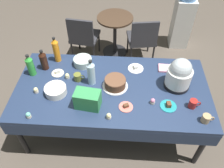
# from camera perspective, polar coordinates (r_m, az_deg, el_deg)

# --- Properties ---
(ground) EXTENTS (9.00, 9.00, 0.00)m
(ground) POSITION_cam_1_polar(r_m,az_deg,el_deg) (3.16, -0.00, -10.10)
(ground) COLOR brown
(potluck_table) EXTENTS (2.20, 1.10, 0.75)m
(potluck_table) POSITION_cam_1_polar(r_m,az_deg,el_deg) (2.62, -0.00, -1.70)
(potluck_table) COLOR navy
(potluck_table) RESTS_ON ground
(frosted_layer_cake) EXTENTS (0.29, 0.29, 0.12)m
(frosted_layer_cake) POSITION_cam_1_polar(r_m,az_deg,el_deg) (2.54, 0.80, 0.24)
(frosted_layer_cake) COLOR silver
(frosted_layer_cake) RESTS_ON potluck_table
(slow_cooker) EXTENTS (0.29, 0.29, 0.38)m
(slow_cooker) POSITION_cam_1_polar(r_m,az_deg,el_deg) (2.57, 16.58, 2.32)
(slow_cooker) COLOR black
(slow_cooker) RESTS_ON potluck_table
(glass_salad_bowl) EXTENTS (0.23, 0.23, 0.09)m
(glass_salad_bowl) POSITION_cam_1_polar(r_m,az_deg,el_deg) (2.85, -7.36, 5.63)
(glass_salad_bowl) COLOR #B2C6BC
(glass_salad_bowl) RESTS_ON potluck_table
(ceramic_snack_bowl) EXTENTS (0.24, 0.24, 0.09)m
(ceramic_snack_bowl) POSITION_cam_1_polar(r_m,az_deg,el_deg) (2.56, -13.99, -1.55)
(ceramic_snack_bowl) COLOR silver
(ceramic_snack_bowl) RESTS_ON potluck_table
(dessert_plate_coral) EXTENTS (0.15, 0.15, 0.04)m
(dessert_plate_coral) POSITION_cam_1_polar(r_m,az_deg,el_deg) (2.38, 3.52, -5.69)
(dessert_plate_coral) COLOR #E07266
(dessert_plate_coral) RESTS_ON potluck_table
(dessert_plate_white) EXTENTS (0.19, 0.19, 0.06)m
(dessert_plate_white) POSITION_cam_1_polar(r_m,az_deg,el_deg) (2.80, 5.98, 4.05)
(dessert_plate_white) COLOR white
(dessert_plate_white) RESTS_ON potluck_table
(dessert_plate_cream) EXTENTS (0.15, 0.15, 0.05)m
(dessert_plate_cream) POSITION_cam_1_polar(r_m,az_deg,el_deg) (2.80, -13.50, 2.79)
(dessert_plate_cream) COLOR beige
(dessert_plate_cream) RESTS_ON potluck_table
(dessert_plate_teal) EXTENTS (0.17, 0.17, 0.05)m
(dessert_plate_teal) POSITION_cam_1_polar(r_m,az_deg,el_deg) (2.45, 14.01, -5.28)
(dessert_plate_teal) COLOR teal
(dessert_plate_teal) RESTS_ON potluck_table
(cupcake_mint) EXTENTS (0.05, 0.05, 0.07)m
(cupcake_mint) POSITION_cam_1_polar(r_m,az_deg,el_deg) (2.28, -0.82, -8.08)
(cupcake_mint) COLOR beige
(cupcake_mint) RESTS_ON potluck_table
(cupcake_lemon) EXTENTS (0.05, 0.05, 0.07)m
(cupcake_lemon) POSITION_cam_1_polar(r_m,az_deg,el_deg) (2.64, -18.61, -1.48)
(cupcake_lemon) COLOR beige
(cupcake_lemon) RESTS_ON potluck_table
(cupcake_rose) EXTENTS (0.05, 0.05, 0.07)m
(cupcake_rose) POSITION_cam_1_polar(r_m,az_deg,el_deg) (2.71, -11.20, 1.98)
(cupcake_rose) COLOR beige
(cupcake_rose) RESTS_ON potluck_table
(cupcake_cocoa) EXTENTS (0.05, 0.05, 0.07)m
(cupcake_cocoa) POSITION_cam_1_polar(r_m,az_deg,el_deg) (2.43, -20.30, -7.37)
(cupcake_cocoa) COLOR beige
(cupcake_cocoa) RESTS_ON potluck_table
(cupcake_vanilla) EXTENTS (0.05, 0.05, 0.07)m
(cupcake_vanilla) POSITION_cam_1_polar(r_m,az_deg,el_deg) (2.43, 10.21, -4.29)
(cupcake_vanilla) COLOR beige
(cupcake_vanilla) RESTS_ON potluck_table
(soda_bottle_water) EXTENTS (0.09, 0.09, 0.33)m
(soda_bottle_water) POSITION_cam_1_polar(r_m,az_deg,el_deg) (2.53, -5.27, 2.82)
(soda_bottle_water) COLOR silver
(soda_bottle_water) RESTS_ON potluck_table
(soda_bottle_cola) EXTENTS (0.09, 0.09, 0.27)m
(soda_bottle_cola) POSITION_cam_1_polar(r_m,az_deg,el_deg) (2.84, -16.85, 5.72)
(soda_bottle_cola) COLOR #33190F
(soda_bottle_cola) RESTS_ON potluck_table
(soda_bottle_orange_juice) EXTENTS (0.08, 0.08, 0.35)m
(soda_bottle_orange_juice) POSITION_cam_1_polar(r_m,az_deg,el_deg) (2.90, -13.87, 8.27)
(soda_bottle_orange_juice) COLOR orange
(soda_bottle_orange_juice) RESTS_ON potluck_table
(soda_bottle_lime_soda) EXTENTS (0.09, 0.09, 0.28)m
(soda_bottle_lime_soda) POSITION_cam_1_polar(r_m,az_deg,el_deg) (2.81, -19.87, 4.40)
(soda_bottle_lime_soda) COLOR green
(soda_bottle_lime_soda) RESTS_ON potluck_table
(coffee_mug_tan) EXTENTS (0.12, 0.08, 0.09)m
(coffee_mug_tan) POSITION_cam_1_polar(r_m,az_deg,el_deg) (2.43, 22.63, -8.04)
(coffee_mug_tan) COLOR tan
(coffee_mug_tan) RESTS_ON potluck_table
(coffee_mug_olive) EXTENTS (0.13, 0.09, 0.09)m
(coffee_mug_olive) POSITION_cam_1_polar(r_m,az_deg,el_deg) (2.65, -8.58, 1.72)
(coffee_mug_olive) COLOR olive
(coffee_mug_olive) RESTS_ON potluck_table
(coffee_mug_red) EXTENTS (0.12, 0.08, 0.10)m
(coffee_mug_red) POSITION_cam_1_polar(r_m,az_deg,el_deg) (2.50, 19.74, -4.69)
(coffee_mug_red) COLOR #B2231E
(coffee_mug_red) RESTS_ON potluck_table
(soda_carton) EXTENTS (0.28, 0.19, 0.20)m
(soda_carton) POSITION_cam_1_polar(r_m,az_deg,el_deg) (2.33, -6.15, -3.88)
(soda_carton) COLOR #338C4C
(soda_carton) RESTS_ON potluck_table
(paper_napkin_stack) EXTENTS (0.15, 0.15, 0.02)m
(paper_napkin_stack) POSITION_cam_1_polar(r_m,az_deg,el_deg) (2.86, 13.01, 3.88)
(paper_napkin_stack) COLOR pink
(paper_napkin_stack) RESTS_ON potluck_table
(maroon_chair_left) EXTENTS (0.49, 0.49, 0.85)m
(maroon_chair_left) POSITION_cam_1_polar(r_m,az_deg,el_deg) (3.85, -7.22, 11.99)
(maroon_chair_left) COLOR #333338
(maroon_chair_left) RESTS_ON ground
(maroon_chair_right) EXTENTS (0.50, 0.50, 0.85)m
(maroon_chair_right) POSITION_cam_1_polar(r_m,az_deg,el_deg) (3.80, 7.65, 11.46)
(maroon_chair_right) COLOR #333338
(maroon_chair_right) RESTS_ON ground
(round_cafe_table) EXTENTS (0.60, 0.60, 0.72)m
(round_cafe_table) POSITION_cam_1_polar(r_m,az_deg,el_deg) (3.98, 0.74, 13.71)
(round_cafe_table) COLOR #473323
(round_cafe_table) RESTS_ON ground
(water_cooler) EXTENTS (0.32, 0.32, 1.24)m
(water_cooler) POSITION_cam_1_polar(r_m,az_deg,el_deg) (4.34, 17.49, 15.97)
(water_cooler) COLOR silver
(water_cooler) RESTS_ON ground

